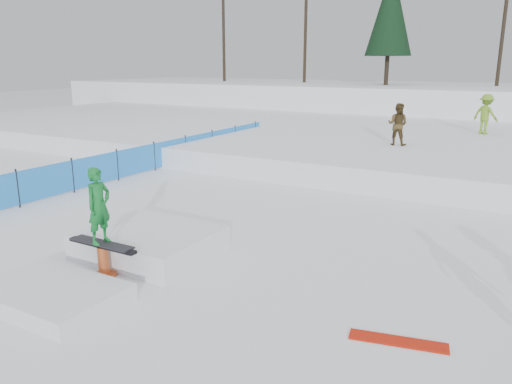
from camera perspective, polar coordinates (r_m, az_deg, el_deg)
The scene contains 8 objects.
ground at distance 10.31m, azimuth -8.02°, elevation -8.02°, with size 120.00×120.00×0.00m, color white.
snow_berm at distance 38.04m, azimuth 20.98°, elevation 9.50°, with size 60.00×14.00×2.40m, color white.
snow_midrise at distance 24.47m, azimuth 15.48°, elevation 5.73°, with size 50.00×18.00×0.80m, color white.
safety_fence at distance 19.07m, azimuth -11.53°, elevation 4.04°, with size 0.05×16.00×1.10m.
walker_olive at distance 20.32m, azimuth 15.89°, elevation 7.45°, with size 0.79×0.62×1.63m, color #45361A.
walker_ygreen at distance 24.92m, azimuth 24.78°, elevation 8.07°, with size 1.15×0.66×1.78m, color olive.
loose_board_red at distance 7.83m, azimuth 15.93°, elevation -16.08°, with size 1.40×0.28×0.03m, color #B01807.
jib_rail_feature at distance 10.27m, azimuth -14.71°, elevation -6.65°, with size 2.60×4.40×2.11m.
Camera 1 is at (5.90, -7.48, 3.94)m, focal length 35.00 mm.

